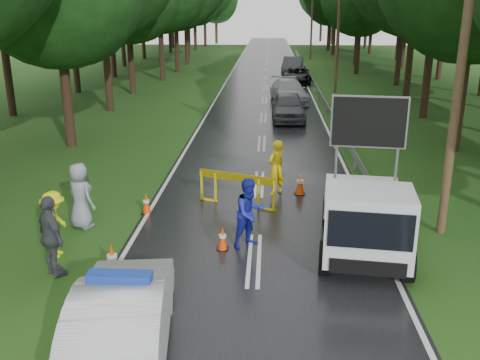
# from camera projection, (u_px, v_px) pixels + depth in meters

# --- Properties ---
(ground) EXTENTS (160.00, 160.00, 0.00)m
(ground) POSITION_uv_depth(u_px,v_px,m) (254.00, 260.00, 13.45)
(ground) COLOR #174112
(ground) RESTS_ON ground
(road) EXTENTS (7.00, 140.00, 0.02)m
(road) POSITION_uv_depth(u_px,v_px,m) (265.00, 88.00, 41.94)
(road) COLOR black
(road) RESTS_ON ground
(guardrail) EXTENTS (0.12, 60.06, 0.70)m
(guardrail) POSITION_uv_depth(u_px,v_px,m) (313.00, 82.00, 41.26)
(guardrail) COLOR gray
(guardrail) RESTS_ON ground
(utility_pole_near) EXTENTS (1.40, 0.24, 10.00)m
(utility_pole_near) POSITION_uv_depth(u_px,v_px,m) (463.00, 49.00, 13.52)
(utility_pole_near) COLOR #4A3922
(utility_pole_near) RESTS_ON ground
(utility_pole_mid) EXTENTS (1.40, 0.24, 10.00)m
(utility_pole_mid) POSITION_uv_depth(u_px,v_px,m) (339.00, 22.00, 38.21)
(utility_pole_mid) COLOR #4A3922
(utility_pole_mid) RESTS_ON ground
(utility_pole_far) EXTENTS (1.40, 0.24, 10.00)m
(utility_pole_far) POSITION_uv_depth(u_px,v_px,m) (312.00, 16.00, 62.90)
(utility_pole_far) COLOR #4A3922
(utility_pole_far) RESTS_ON ground
(police_sedan) EXTENTS (2.15, 4.74, 1.66)m
(police_sedan) POSITION_uv_depth(u_px,v_px,m) (123.00, 318.00, 9.57)
(police_sedan) COLOR silver
(police_sedan) RESTS_ON ground
(work_truck) EXTENTS (2.67, 5.02, 3.83)m
(work_truck) POSITION_uv_depth(u_px,v_px,m) (365.00, 215.00, 13.55)
(work_truck) COLOR gray
(work_truck) RESTS_ON ground
(barrier) EXTENTS (2.46, 0.99, 1.08)m
(barrier) POSITION_uv_depth(u_px,v_px,m) (237.00, 182.00, 16.85)
(barrier) COLOR yellow
(barrier) RESTS_ON ground
(officer) EXTENTS (0.81, 0.80, 1.89)m
(officer) POSITION_uv_depth(u_px,v_px,m) (276.00, 168.00, 17.88)
(officer) COLOR yellow
(officer) RESTS_ON ground
(civilian) EXTENTS (1.15, 1.12, 1.87)m
(civilian) POSITION_uv_depth(u_px,v_px,m) (250.00, 213.00, 13.97)
(civilian) COLOR #1921A5
(civilian) RESTS_ON ground
(bystander_left) EXTENTS (0.64, 1.12, 1.73)m
(bystander_left) POSITION_uv_depth(u_px,v_px,m) (54.00, 224.00, 13.44)
(bystander_left) COLOR #E1EE0C
(bystander_left) RESTS_ON ground
(bystander_mid) EXTENTS (1.15, 1.17, 1.98)m
(bystander_mid) POSITION_uv_depth(u_px,v_px,m) (52.00, 237.00, 12.39)
(bystander_mid) COLOR #3F4146
(bystander_mid) RESTS_ON ground
(bystander_right) EXTENTS (1.12, 1.03, 1.92)m
(bystander_right) POSITION_uv_depth(u_px,v_px,m) (80.00, 196.00, 15.18)
(bystander_right) COLOR gray
(bystander_right) RESTS_ON ground
(queue_car_first) EXTENTS (1.89, 4.54, 1.54)m
(queue_car_first) POSITION_uv_depth(u_px,v_px,m) (288.00, 107.00, 29.79)
(queue_car_first) COLOR #474B4F
(queue_car_first) RESTS_ON ground
(queue_car_second) EXTENTS (2.67, 5.31, 1.48)m
(queue_car_second) POSITION_uv_depth(u_px,v_px,m) (289.00, 91.00, 35.49)
(queue_car_second) COLOR #ACAFB5
(queue_car_second) RESTS_ON ground
(queue_car_third) EXTENTS (2.25, 4.73, 1.30)m
(queue_car_third) POSITION_uv_depth(u_px,v_px,m) (297.00, 75.00, 44.32)
(queue_car_third) COLOR black
(queue_car_third) RESTS_ON ground
(queue_car_fourth) EXTENTS (2.28, 5.15, 1.64)m
(queue_car_fourth) POSITION_uv_depth(u_px,v_px,m) (293.00, 66.00, 49.97)
(queue_car_fourth) COLOR #404147
(queue_car_fourth) RESTS_ON ground
(cone_near_left) EXTENTS (0.39, 0.39, 0.82)m
(cone_near_left) POSITION_uv_depth(u_px,v_px,m) (112.00, 260.00, 12.55)
(cone_near_left) COLOR black
(cone_near_left) RESTS_ON ground
(cone_center) EXTENTS (0.31, 0.31, 0.65)m
(cone_center) POSITION_uv_depth(u_px,v_px,m) (223.00, 239.00, 13.92)
(cone_center) COLOR black
(cone_center) RESTS_ON ground
(cone_far) EXTENTS (0.37, 0.37, 0.79)m
(cone_far) POSITION_uv_depth(u_px,v_px,m) (300.00, 184.00, 18.01)
(cone_far) COLOR black
(cone_far) RESTS_ON ground
(cone_left_mid) EXTENTS (0.32, 0.32, 0.67)m
(cone_left_mid) POSITION_uv_depth(u_px,v_px,m) (146.00, 204.00, 16.38)
(cone_left_mid) COLOR black
(cone_left_mid) RESTS_ON ground
(cone_right) EXTENTS (0.35, 0.35, 0.75)m
(cone_right) POSITION_uv_depth(u_px,v_px,m) (365.00, 190.00, 17.43)
(cone_right) COLOR black
(cone_right) RESTS_ON ground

